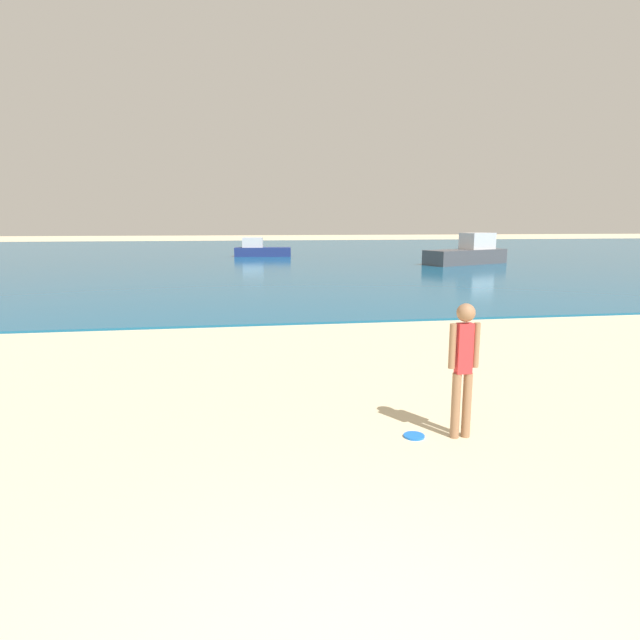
# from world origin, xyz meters

# --- Properties ---
(water) EXTENTS (160.00, 60.00, 0.06)m
(water) POSITION_xyz_m (0.00, 40.92, 0.03)
(water) COLOR #14567F
(water) RESTS_ON ground
(person_standing) EXTENTS (0.38, 0.22, 1.66)m
(person_standing) POSITION_xyz_m (1.95, 3.50, 0.95)
(person_standing) COLOR #936B4C
(person_standing) RESTS_ON ground
(frisbee) EXTENTS (0.26, 0.26, 0.03)m
(frisbee) POSITION_xyz_m (1.40, 3.59, 0.01)
(frisbee) COLOR blue
(frisbee) RESTS_ON ground
(boat_near) EXTENTS (5.71, 3.79, 1.86)m
(boat_near) POSITION_xyz_m (13.21, 28.23, 0.70)
(boat_near) COLOR #4C4C51
(boat_near) RESTS_ON water
(boat_far) EXTENTS (4.21, 1.75, 1.39)m
(boat_far) POSITION_xyz_m (1.09, 37.27, 0.54)
(boat_far) COLOR navy
(boat_far) RESTS_ON water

